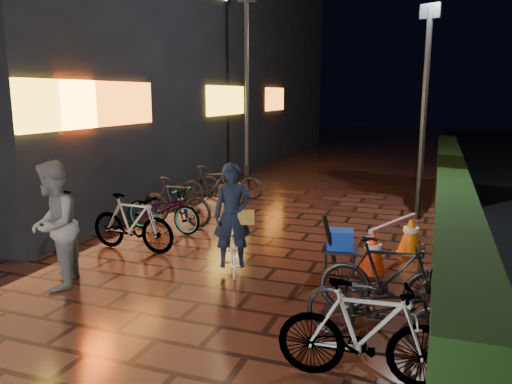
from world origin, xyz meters
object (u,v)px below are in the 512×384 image
at_px(traffic_barrier, 393,242).
at_px(cyclist, 233,232).
at_px(cart_assembly, 339,242).
at_px(bystander_person, 53,225).

bearing_deg(traffic_barrier, cyclist, -149.96).
distance_m(cyclist, traffic_barrier, 2.73).
xyz_separation_m(traffic_barrier, cart_assembly, (-0.74, -0.90, 0.17)).
height_order(cyclist, traffic_barrier, cyclist).
bearing_deg(bystander_person, cart_assembly, 91.97).
distance_m(traffic_barrier, cart_assembly, 1.18).
relative_size(cyclist, traffic_barrier, 1.01).
relative_size(bystander_person, traffic_barrier, 1.07).
height_order(bystander_person, cyclist, bystander_person).
bearing_deg(cart_assembly, bystander_person, -153.02).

